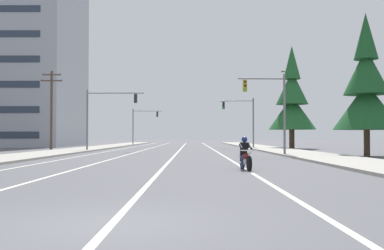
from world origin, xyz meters
name	(u,v)px	position (x,y,z in m)	size (l,w,h in m)	color
ground_plane	(100,225)	(0.00, 0.00, 0.00)	(400.00, 400.00, 0.00)	#515156
lane_stripe_center	(180,149)	(0.18, 45.00, 0.00)	(0.16, 100.00, 0.01)	beige
lane_stripe_left	(148,149)	(-3.67, 45.00, 0.00)	(0.16, 100.00, 0.01)	beige
lane_stripe_right	(212,149)	(3.91, 45.00, 0.00)	(0.16, 100.00, 0.01)	beige
lane_stripe_far_left	(122,149)	(-6.73, 45.00, 0.00)	(0.16, 100.00, 0.01)	beige
sidewalk_kerb_right	(275,149)	(10.43, 40.00, 0.07)	(4.40, 110.00, 0.14)	#9E998E
sidewalk_kerb_left	(80,149)	(-10.43, 40.00, 0.07)	(4.40, 110.00, 0.14)	#9E998E
motorcycle_with_rider	(245,156)	(3.85, 11.98, 0.59)	(0.70, 2.19, 1.46)	black
traffic_signal_near_right	(271,103)	(7.54, 25.99, 4.02)	(3.64, 0.48, 6.20)	slate
traffic_signal_near_left	(104,110)	(-7.36, 37.01, 4.16)	(5.85, 0.37, 6.20)	slate
traffic_signal_mid_right	(243,115)	(7.80, 46.54, 4.07)	(4.36, 0.44, 6.20)	slate
traffic_signal_mid_left	(141,121)	(-7.18, 68.04, 4.10)	(4.98, 0.37, 6.20)	slate
utility_pole_left_near	(51,107)	(-13.67, 40.10, 4.64)	(2.35, 0.26, 8.55)	#4C3828
utility_pole_right_far	(290,107)	(13.75, 47.52, 5.20)	(2.14, 0.26, 9.99)	brown
conifer_tree_right_verge_near	(366,90)	(14.31, 24.89, 4.85)	(4.81, 4.81, 10.59)	#423023
conifer_tree_right_verge_far	(292,101)	(13.62, 45.75, 5.72)	(5.67, 5.67, 12.48)	#423023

